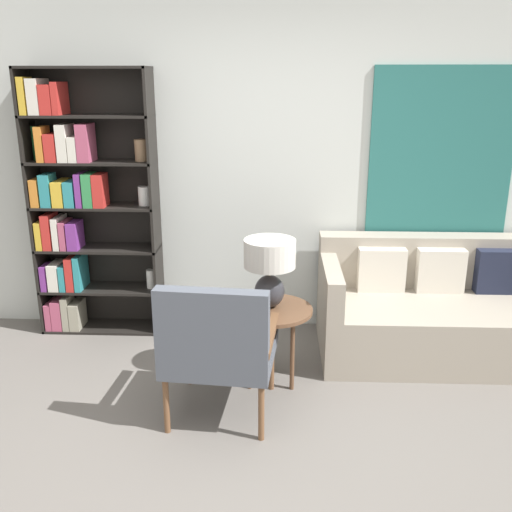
{
  "coord_description": "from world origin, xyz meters",
  "views": [
    {
      "loc": [
        0.21,
        -2.49,
        2.02
      ],
      "look_at": [
        0.06,
        1.05,
        0.9
      ],
      "focal_mm": 40.0,
      "sensor_mm": 36.0,
      "label": 1
    }
  ],
  "objects_px": {
    "couch": "(442,311)",
    "side_table": "(271,316)",
    "table_lamp": "(270,264)",
    "armchair": "(218,343)",
    "bookshelf": "(79,205)"
  },
  "relations": [
    {
      "from": "armchair",
      "to": "side_table",
      "type": "xyz_separation_m",
      "value": [
        0.31,
        0.47,
        -0.02
      ]
    },
    {
      "from": "couch",
      "to": "armchair",
      "type": "bearing_deg",
      "value": -147.57
    },
    {
      "from": "couch",
      "to": "table_lamp",
      "type": "relative_size",
      "value": 3.96
    },
    {
      "from": "couch",
      "to": "side_table",
      "type": "xyz_separation_m",
      "value": [
        -1.29,
        -0.55,
        0.18
      ]
    },
    {
      "from": "bookshelf",
      "to": "table_lamp",
      "type": "distance_m",
      "value": 1.73
    },
    {
      "from": "table_lamp",
      "to": "armchair",
      "type": "bearing_deg",
      "value": -120.87
    },
    {
      "from": "bookshelf",
      "to": "table_lamp",
      "type": "relative_size",
      "value": 4.51
    },
    {
      "from": "armchair",
      "to": "couch",
      "type": "height_order",
      "value": "armchair"
    },
    {
      "from": "couch",
      "to": "side_table",
      "type": "bearing_deg",
      "value": -156.91
    },
    {
      "from": "couch",
      "to": "table_lamp",
      "type": "bearing_deg",
      "value": -158.23
    },
    {
      "from": "armchair",
      "to": "couch",
      "type": "relative_size",
      "value": 0.5
    },
    {
      "from": "armchair",
      "to": "side_table",
      "type": "bearing_deg",
      "value": 56.34
    },
    {
      "from": "side_table",
      "to": "armchair",
      "type": "bearing_deg",
      "value": -123.66
    },
    {
      "from": "bookshelf",
      "to": "table_lamp",
      "type": "xyz_separation_m",
      "value": [
        1.52,
        -0.81,
        -0.21
      ]
    },
    {
      "from": "armchair",
      "to": "table_lamp",
      "type": "xyz_separation_m",
      "value": [
        0.3,
        0.5,
        0.33
      ]
    }
  ]
}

